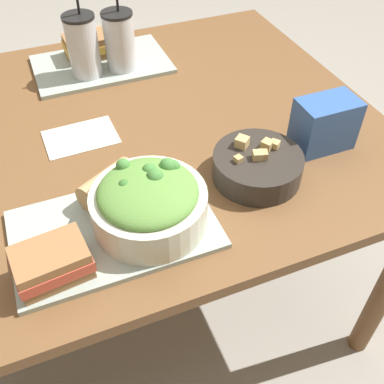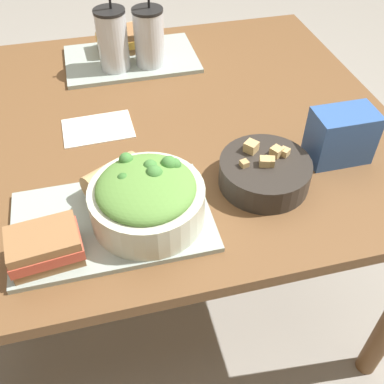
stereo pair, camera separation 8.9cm
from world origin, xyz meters
name	(u,v)px [view 2 (the right image)]	position (x,y,z in m)	size (l,w,h in m)	color
ground_plane	(156,283)	(0.00, 0.00, 0.00)	(12.00, 12.00, 0.00)	gray
dining_table	(142,149)	(0.00, 0.00, 0.63)	(1.30, 1.06, 0.72)	brown
tray_near	(112,221)	(-0.11, -0.33, 0.73)	(0.40, 0.25, 0.01)	#99A89E
tray_far	(131,59)	(0.03, 0.33, 0.73)	(0.40, 0.25, 0.01)	#99A89E
salad_bowl	(147,197)	(-0.03, -0.34, 0.79)	(0.23, 0.23, 0.12)	beige
soup_bowl	(265,172)	(0.23, -0.29, 0.75)	(0.20, 0.20, 0.08)	#2D2823
sandwich_near	(45,247)	(-0.23, -0.39, 0.76)	(0.14, 0.10, 0.06)	olive
baguette_near	(114,177)	(-0.09, -0.24, 0.76)	(0.14, 0.12, 0.06)	tan
sandwich_far	(120,40)	(0.00, 0.38, 0.76)	(0.14, 0.10, 0.06)	olive
baguette_far	(119,36)	(0.00, 0.42, 0.76)	(0.14, 0.10, 0.06)	tan
drink_cup_dark	(113,42)	(-0.03, 0.28, 0.81)	(0.09, 0.09, 0.26)	silver
drink_cup_red	(149,39)	(0.08, 0.28, 0.81)	(0.09, 0.09, 0.25)	silver
chip_bag	(341,136)	(0.43, -0.24, 0.78)	(0.14, 0.09, 0.12)	#335BA3
napkin_folded	(98,128)	(-0.11, 0.00, 0.72)	(0.18, 0.13, 0.00)	silver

